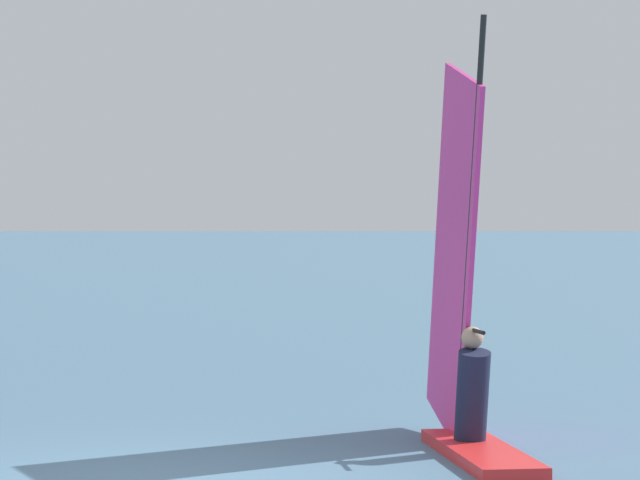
{
  "coord_description": "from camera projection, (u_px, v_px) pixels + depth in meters",
  "views": [
    {
      "loc": [
        8.8,
        -9.82,
        2.23
      ],
      "look_at": [
        -2.6,
        6.22,
        2.07
      ],
      "focal_mm": 82.75,
      "sensor_mm": 36.0,
      "label": 1
    }
  ],
  "objects": [
    {
      "name": "windsurfer",
      "position": [
        466.0,
        337.0,
        14.82
      ],
      "size": [
        2.8,
        2.95,
        4.36
      ],
      "rotation": [
        0.0,
        0.0,
        5.47
      ],
      "color": "red",
      "rests_on": "ground_plane"
    },
    {
      "name": "ground_plane",
      "position": [
        153.0,
        478.0,
        13.12
      ],
      "size": [
        4000.0,
        4000.0,
        0.0
      ],
      "primitive_type": "plane",
      "color": "#476B84"
    }
  ]
}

